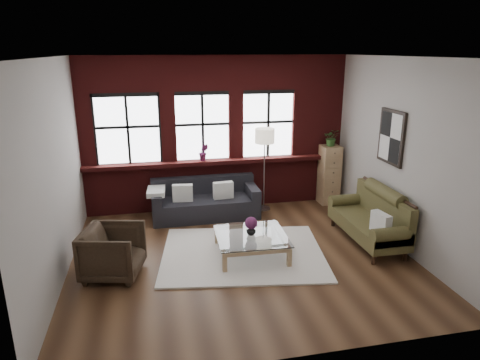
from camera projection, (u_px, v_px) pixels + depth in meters
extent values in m
plane|color=#422818|center=(242.00, 257.00, 7.12)|extent=(5.50, 5.50, 0.00)
plane|color=white|center=(242.00, 57.00, 6.18)|extent=(5.50, 5.50, 0.00)
plane|color=#A7A29B|center=(217.00, 134.00, 8.99)|extent=(5.50, 0.00, 5.50)
plane|color=#A7A29B|center=(294.00, 226.00, 4.31)|extent=(5.50, 0.00, 5.50)
plane|color=#A7A29B|center=(54.00, 174.00, 6.10)|extent=(0.00, 5.00, 5.00)
plane|color=#A7A29B|center=(401.00, 155.00, 7.19)|extent=(0.00, 5.00, 5.00)
cube|color=#551414|center=(218.00, 161.00, 9.01)|extent=(5.50, 0.30, 0.08)
cube|color=silver|center=(243.00, 253.00, 7.20)|extent=(2.97, 2.49, 0.03)
cube|color=silver|center=(183.00, 193.00, 8.47)|extent=(0.41, 0.18, 0.34)
cube|color=silver|center=(223.00, 190.00, 8.63)|extent=(0.41, 0.18, 0.34)
cube|color=silver|center=(381.00, 223.00, 6.95)|extent=(0.20, 0.40, 0.34)
imported|color=black|center=(113.00, 252.00, 6.43)|extent=(1.02, 1.00, 0.77)
imported|color=#B2B2B2|center=(251.00, 230.00, 7.04)|extent=(0.18, 0.18, 0.17)
sphere|color=#642251|center=(251.00, 223.00, 7.00)|extent=(0.21, 0.21, 0.21)
cube|color=#A58259|center=(329.00, 175.00, 9.43)|extent=(0.40, 0.40, 1.30)
imported|color=#2D5923|center=(332.00, 138.00, 9.19)|extent=(0.41, 0.38, 0.37)
imported|color=#642251|center=(204.00, 152.00, 8.86)|extent=(0.23, 0.20, 0.36)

